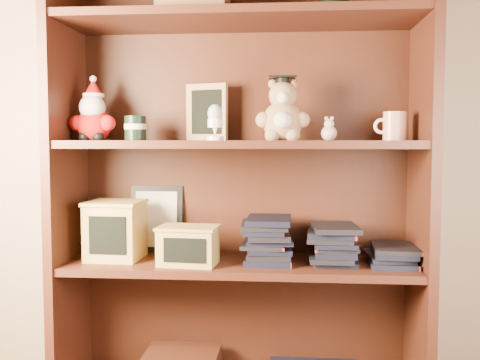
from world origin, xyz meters
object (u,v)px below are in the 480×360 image
Objects in this scene: bookcase at (241,191)px; treats_box at (116,230)px; teacher_mug at (394,126)px; grad_teddy_bear at (283,115)px.

treats_box is (-0.42, -0.05, -0.13)m from bookcase.
treats_box is at bearing -179.95° from teacher_mug.
bookcase is 0.44m from treats_box.
bookcase reaches higher than teacher_mug.
treats_box is (-0.56, 0.01, -0.38)m from grad_teddy_bear.
teacher_mug is at bearing 0.05° from treats_box.
grad_teddy_bear is 1.08× the size of treats_box.
teacher_mug is (0.50, -0.05, 0.22)m from bookcase.
teacher_mug is 0.52× the size of treats_box.
bookcase is at bearing 174.17° from teacher_mug.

